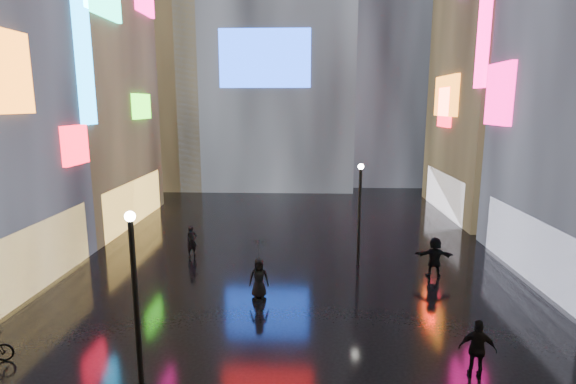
{
  "coord_description": "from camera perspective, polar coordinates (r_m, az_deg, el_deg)",
  "views": [
    {
      "loc": [
        0.61,
        -3.58,
        8.05
      ],
      "look_at": [
        0.0,
        12.0,
        5.0
      ],
      "focal_mm": 28.0,
      "sensor_mm": 36.0,
      "label": 1
    }
  ],
  "objects": [
    {
      "name": "tower_flank_left",
      "position": [
        48.12,
        -16.14,
        16.55
      ],
      "size": [
        10.0,
        10.0,
        26.0
      ],
      "primitive_type": "cube",
      "color": "black",
      "rests_on": "ground"
    },
    {
      "name": "pedestrian_3",
      "position": [
        15.21,
        22.94,
        -17.88
      ],
      "size": [
        1.14,
        0.68,
        1.82
      ],
      "primitive_type": "imported",
      "rotation": [
        0.0,
        0.0,
        2.91
      ],
      "color": "black",
      "rests_on": "ground"
    },
    {
      "name": "ground",
      "position": [
        24.92,
        0.72,
        -7.78
      ],
      "size": [
        140.0,
        140.0,
        0.0
      ],
      "primitive_type": "plane",
      "color": "black",
      "rests_on": "ground"
    },
    {
      "name": "tower_flank_right",
      "position": [
        51.07,
        12.49,
        20.91
      ],
      "size": [
        12.0,
        12.0,
        34.0
      ],
      "primitive_type": "cube",
      "color": "black",
      "rests_on": "ground"
    },
    {
      "name": "lamp_far",
      "position": [
        22.69,
        9.08,
        -2.08
      ],
      "size": [
        0.3,
        0.3,
        5.2
      ],
      "color": "black",
      "rests_on": "ground"
    },
    {
      "name": "building_left_far",
      "position": [
        34.04,
        -27.94,
        14.76
      ],
      "size": [
        10.28,
        12.0,
        22.0
      ],
      "color": "black",
      "rests_on": "ground"
    },
    {
      "name": "umbrella_2",
      "position": [
        18.86,
        -3.77,
        -7.31
      ],
      "size": [
        1.31,
        1.31,
        0.85
      ],
      "primitive_type": "imported",
      "rotation": [
        0.0,
        0.0,
        0.63
      ],
      "color": "black",
      "rests_on": "pedestrian_4"
    },
    {
      "name": "pedestrian_5",
      "position": [
        22.5,
        18.11,
        -7.86
      ],
      "size": [
        1.83,
        0.71,
        1.93
      ],
      "primitive_type": "imported",
      "rotation": [
        0.0,
        0.0,
        3.06
      ],
      "color": "black",
      "rests_on": "ground"
    },
    {
      "name": "building_right_far",
      "position": [
        37.4,
        28.11,
        18.94
      ],
      "size": [
        10.28,
        12.0,
        28.0
      ],
      "color": "black",
      "rests_on": "ground"
    },
    {
      "name": "pedestrian_4",
      "position": [
        19.3,
        -3.72,
        -10.89
      ],
      "size": [
        0.87,
        0.61,
        1.69
      ],
      "primitive_type": "imported",
      "rotation": [
        0.0,
        0.0,
        0.1
      ],
      "color": "black",
      "rests_on": "ground"
    },
    {
      "name": "lamp_near",
      "position": [
        13.62,
        -18.86,
        -11.57
      ],
      "size": [
        0.3,
        0.3,
        5.2
      ],
      "color": "black",
      "rests_on": "ground"
    },
    {
      "name": "pedestrian_6",
      "position": [
        24.8,
        -12.12,
        -6.13
      ],
      "size": [
        0.71,
        0.69,
        1.65
      ],
      "primitive_type": "imported",
      "rotation": [
        0.0,
        0.0,
        0.73
      ],
      "color": "black",
      "rests_on": "ground"
    }
  ]
}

